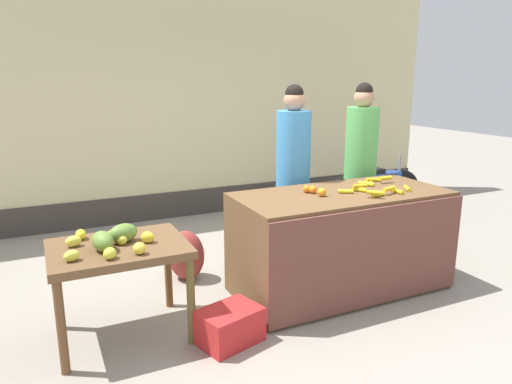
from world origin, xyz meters
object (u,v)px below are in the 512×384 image
object	(u,v)px
vendor_woman_blue_shirt	(293,177)
vendor_woman_green_shirt	(360,170)
produce_crate	(229,326)
produce_sack	(186,255)
parked_motorcycle	(373,191)

from	to	relation	value
vendor_woman_blue_shirt	vendor_woman_green_shirt	world-z (taller)	vendor_woman_green_shirt
produce_crate	produce_sack	world-z (taller)	produce_sack
vendor_woman_blue_shirt	produce_crate	world-z (taller)	vendor_woman_blue_shirt
vendor_woman_blue_shirt	vendor_woman_green_shirt	xyz separation A→B (m)	(0.83, 0.01, 0.01)
vendor_woman_green_shirt	parked_motorcycle	world-z (taller)	vendor_woman_green_shirt
vendor_woman_green_shirt	produce_sack	bearing A→B (deg)	176.98
parked_motorcycle	produce_crate	distance (m)	3.58
produce_crate	vendor_woman_green_shirt	bearing A→B (deg)	29.46
parked_motorcycle	produce_crate	world-z (taller)	parked_motorcycle
vendor_woman_blue_shirt	parked_motorcycle	size ratio (longest dim) A/B	1.15
produce_crate	produce_sack	xyz separation A→B (m)	(0.05, 1.22, 0.11)
vendor_woman_blue_shirt	parked_motorcycle	world-z (taller)	vendor_woman_blue_shirt
vendor_woman_green_shirt	parked_motorcycle	size ratio (longest dim) A/B	1.16
parked_motorcycle	vendor_woman_green_shirt	bearing A→B (deg)	-136.09
parked_motorcycle	vendor_woman_blue_shirt	bearing A→B (deg)	-152.56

